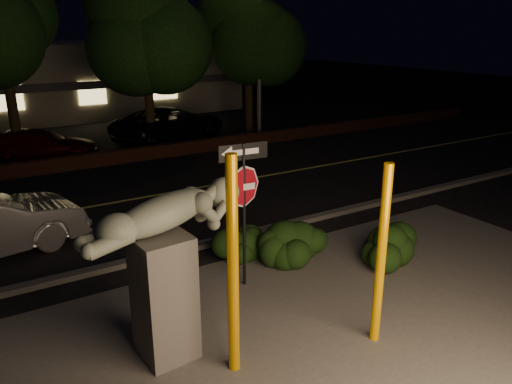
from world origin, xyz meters
TOP-DOWN VIEW (x-y plane):
  - ground at (0.00, 10.00)m, footprint 90.00×90.00m
  - patio at (0.00, -1.00)m, footprint 14.00×6.00m
  - road at (0.00, 7.00)m, footprint 80.00×8.00m
  - lane_marking at (0.00, 7.00)m, footprint 80.00×0.12m
  - curb at (0.00, 2.90)m, footprint 80.00×0.25m
  - brick_wall at (0.00, 11.30)m, footprint 40.00×0.35m
  - parking_lot at (0.00, 17.00)m, footprint 40.00×12.00m
  - building at (0.00, 24.99)m, footprint 22.00×10.20m
  - tree_far_c at (2.50, 12.80)m, footprint 4.80×4.80m
  - tree_far_d at (7.50, 13.30)m, footprint 4.40×4.40m
  - yellow_pole_left at (-1.43, -1.27)m, footprint 0.17×0.17m
  - yellow_pole_right at (0.88, -1.83)m, footprint 0.15×0.15m
  - signpost at (-0.01, 0.85)m, footprint 0.97×0.13m
  - sculpture at (-2.10, -0.43)m, footprint 2.52×0.87m
  - hedge_center at (0.67, 1.81)m, footprint 1.75×0.95m
  - hedge_right at (1.44, 1.11)m, footprint 1.75×1.01m
  - hedge_far_right at (3.11, 0.02)m, footprint 1.55×1.14m
  - parked_car_darkred at (-1.83, 13.05)m, footprint 4.61×2.91m
  - parked_car_dark at (3.88, 14.13)m, footprint 5.88×4.16m

SIDE VIEW (x-z plane):
  - ground at x=0.00m, z-range 0.00..0.00m
  - road at x=0.00m, z-range 0.00..0.01m
  - parking_lot at x=0.00m, z-range 0.00..0.01m
  - patio at x=0.00m, z-range 0.00..0.02m
  - lane_marking at x=0.00m, z-range 0.02..0.02m
  - curb at x=0.00m, z-range 0.00..0.12m
  - brick_wall at x=0.00m, z-range 0.00..0.50m
  - hedge_center at x=0.67m, z-range 0.00..0.88m
  - hedge_far_right at x=3.11m, z-range 0.00..0.97m
  - hedge_right at x=1.44m, z-range 0.00..1.11m
  - parked_car_darkred at x=-1.83m, z-range 0.00..1.24m
  - parked_car_dark at x=3.88m, z-range 0.00..1.49m
  - yellow_pole_right at x=0.88m, z-range 0.00..2.99m
  - yellow_pole_left at x=-1.43m, z-range 0.00..3.31m
  - sculpture at x=-2.10m, z-range 0.31..3.01m
  - building at x=0.00m, z-range 0.00..4.00m
  - signpost at x=-0.01m, z-range 0.61..3.47m
  - tree_far_d at x=7.50m, z-range 1.71..9.13m
  - tree_far_c at x=2.50m, z-range 1.74..9.58m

